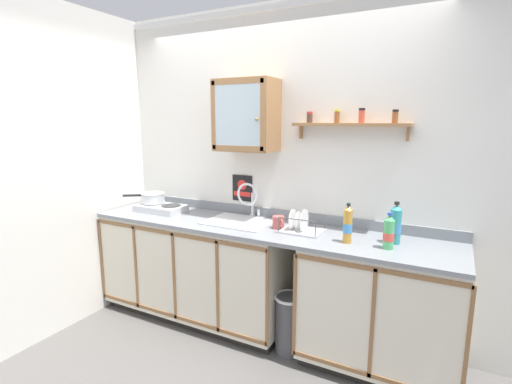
# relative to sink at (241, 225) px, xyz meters

# --- Properties ---
(floor) EXTENTS (6.00, 6.00, 0.00)m
(floor) POSITION_rel_sink_xyz_m (0.20, -0.44, -0.90)
(floor) COLOR #565451
(floor) RESTS_ON ground
(back_wall) EXTENTS (3.60, 0.07, 2.67)m
(back_wall) POSITION_rel_sink_xyz_m (0.20, 0.28, 0.45)
(back_wall) COLOR silver
(back_wall) RESTS_ON ground
(side_wall_left) EXTENTS (0.05, 3.50, 2.67)m
(side_wall_left) POSITION_rel_sink_xyz_m (-1.33, -0.69, 0.44)
(side_wall_left) COLOR silver
(side_wall_left) RESTS_ON ground
(lower_cabinet_run) EXTENTS (1.72, 0.61, 0.89)m
(lower_cabinet_run) POSITION_rel_sink_xyz_m (-0.43, -0.04, -0.45)
(lower_cabinet_run) COLOR black
(lower_cabinet_run) RESTS_ON ground
(lower_cabinet_run_right) EXTENTS (1.07, 0.61, 0.89)m
(lower_cabinet_run_right) POSITION_rel_sink_xyz_m (1.15, -0.04, -0.45)
(lower_cabinet_run_right) COLOR black
(lower_cabinet_run_right) RESTS_ON ground
(countertop) EXTENTS (2.96, 0.63, 0.03)m
(countertop) POSITION_rel_sink_xyz_m (0.20, -0.04, 0.01)
(countertop) COLOR gray
(countertop) RESTS_ON lower_cabinet_run
(backsplash) EXTENTS (2.96, 0.02, 0.08)m
(backsplash) POSITION_rel_sink_xyz_m (0.20, 0.25, 0.06)
(backsplash) COLOR gray
(backsplash) RESTS_ON countertop
(sink) EXTENTS (0.54, 0.45, 0.45)m
(sink) POSITION_rel_sink_xyz_m (0.00, 0.00, 0.00)
(sink) COLOR silver
(sink) RESTS_ON countertop
(hot_plate_stove) EXTENTS (0.44, 0.26, 0.07)m
(hot_plate_stove) POSITION_rel_sink_xyz_m (-0.83, -0.03, 0.06)
(hot_plate_stove) COLOR silver
(hot_plate_stove) RESTS_ON countertop
(saucepan) EXTENTS (0.33, 0.27, 0.10)m
(saucepan) POSITION_rel_sink_xyz_m (-0.94, -0.01, 0.14)
(saucepan) COLOR silver
(saucepan) RESTS_ON hot_plate_stove
(bottle_soda_green_0) EXTENTS (0.07, 0.07, 0.24)m
(bottle_soda_green_0) POSITION_rel_sink_xyz_m (1.18, -0.12, 0.13)
(bottle_soda_green_0) COLOR #4CB266
(bottle_soda_green_0) RESTS_ON countertop
(bottle_detergent_teal_1) EXTENTS (0.08, 0.08, 0.29)m
(bottle_detergent_teal_1) POSITION_rel_sink_xyz_m (1.20, 0.01, 0.15)
(bottle_detergent_teal_1) COLOR teal
(bottle_detergent_teal_1) RESTS_ON countertop
(bottle_juice_amber_2) EXTENTS (0.06, 0.06, 0.28)m
(bottle_juice_amber_2) POSITION_rel_sink_xyz_m (0.91, -0.12, 0.15)
(bottle_juice_amber_2) COLOR gold
(bottle_juice_amber_2) RESTS_ON countertop
(dish_rack) EXTENTS (0.31, 0.25, 0.17)m
(dish_rack) POSITION_rel_sink_xyz_m (0.54, -0.02, 0.06)
(dish_rack) COLOR #B2B2B7
(dish_rack) RESTS_ON countertop
(mug) EXTENTS (0.11, 0.11, 0.10)m
(mug) POSITION_rel_sink_xyz_m (0.35, -0.03, 0.07)
(mug) COLOR #B24C47
(mug) RESTS_ON countertop
(wall_cabinet) EXTENTS (0.49, 0.31, 0.57)m
(wall_cabinet) POSITION_rel_sink_xyz_m (-0.00, 0.11, 0.89)
(wall_cabinet) COLOR #996B42
(spice_shelf) EXTENTS (0.85, 0.14, 0.23)m
(spice_shelf) POSITION_rel_sink_xyz_m (0.82, 0.19, 0.83)
(spice_shelf) COLOR #996B42
(warning_sign) EXTENTS (0.20, 0.01, 0.23)m
(warning_sign) POSITION_rel_sink_xyz_m (-0.13, 0.25, 0.26)
(warning_sign) COLOR black
(trash_bin) EXTENTS (0.25, 0.25, 0.46)m
(trash_bin) POSITION_rel_sink_xyz_m (0.52, -0.16, -0.66)
(trash_bin) COLOR #4C4C51
(trash_bin) RESTS_ON ground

